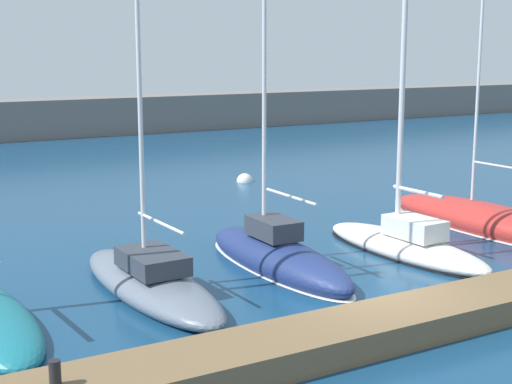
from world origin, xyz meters
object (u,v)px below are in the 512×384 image
(sailboat_ivory_fourth, at_px, (405,242))
(sailboat_red_fifth, at_px, (487,221))
(mooring_buoy_white, at_px, (245,181))
(sailboat_slate_second, at_px, (150,278))
(sailboat_navy_third, at_px, (277,256))
(dock_bollard, at_px, (55,373))

(sailboat_ivory_fourth, distance_m, sailboat_red_fifth, 4.46)
(sailboat_ivory_fourth, distance_m, mooring_buoy_white, 13.42)
(sailboat_slate_second, relative_size, sailboat_navy_third, 1.20)
(sailboat_red_fifth, bearing_deg, sailboat_slate_second, 91.84)
(sailboat_navy_third, xyz_separation_m, sailboat_ivory_fourth, (4.11, -0.67, 0.01))
(sailboat_navy_third, height_order, mooring_buoy_white, sailboat_navy_third)
(sailboat_ivory_fourth, xyz_separation_m, dock_bollard, (-11.93, -4.99, 0.47))
(sailboat_navy_third, bearing_deg, sailboat_red_fifth, -87.66)
(sailboat_navy_third, relative_size, dock_bollard, 29.93)
(sailboat_navy_third, bearing_deg, dock_bollard, 126.84)
(sailboat_navy_third, relative_size, sailboat_red_fifth, 0.80)
(mooring_buoy_white, bearing_deg, sailboat_slate_second, -127.76)
(sailboat_slate_second, height_order, sailboat_red_fifth, sailboat_red_fifth)
(sailboat_slate_second, distance_m, sailboat_red_fifth, 12.45)
(mooring_buoy_white, height_order, dock_bollard, dock_bollard)
(sailboat_slate_second, height_order, sailboat_navy_third, sailboat_slate_second)
(dock_bollard, bearing_deg, mooring_buoy_white, 52.74)
(sailboat_slate_second, xyz_separation_m, mooring_buoy_white, (10.02, 12.94, -0.40))
(sailboat_ivory_fourth, bearing_deg, dock_bollard, 110.58)
(sailboat_ivory_fourth, height_order, dock_bollard, sailboat_ivory_fourth)
(sailboat_navy_third, distance_m, dock_bollard, 9.67)
(sailboat_red_fifth, relative_size, mooring_buoy_white, 21.66)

